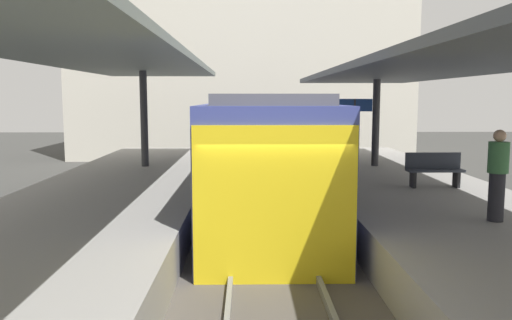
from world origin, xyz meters
TOP-DOWN VIEW (x-y plane):
  - ground_plane at (0.00, 0.00)m, footprint 80.00×80.00m
  - platform_left at (-3.80, 0.00)m, footprint 4.40×28.00m
  - platform_right at (3.80, 0.00)m, footprint 4.40×28.00m
  - track_ballast at (0.00, 0.00)m, footprint 3.20×28.00m
  - rail_near_side at (-0.72, 0.00)m, footprint 0.08×28.00m
  - rail_far_side at (0.72, 0.00)m, footprint 0.08×28.00m
  - commuter_train at (0.00, 5.95)m, footprint 2.78×13.99m
  - canopy_left at (-3.80, 1.40)m, footprint 4.18×21.00m
  - canopy_right at (3.80, 1.40)m, footprint 4.18×21.00m
  - platform_bench at (4.27, 3.59)m, footprint 1.40×0.41m
  - platform_sign at (2.30, 3.98)m, footprint 0.90×0.08m
  - passenger_near_bench at (4.08, -0.05)m, footprint 0.36×0.36m
  - station_building_backdrop at (-0.72, 20.00)m, footprint 18.00×6.00m

SIDE VIEW (x-z plane):
  - ground_plane at x=0.00m, z-range 0.00..0.00m
  - track_ballast at x=0.00m, z-range 0.00..0.20m
  - rail_near_side at x=-0.72m, z-range 0.20..0.34m
  - rail_far_side at x=0.72m, z-range 0.20..0.34m
  - platform_left at x=-3.80m, z-range 0.00..1.00m
  - platform_right at x=3.80m, z-range 0.00..1.00m
  - platform_bench at x=4.27m, z-range 1.03..1.89m
  - commuter_train at x=0.00m, z-range 0.18..3.28m
  - passenger_near_bench at x=4.08m, z-range 1.03..2.70m
  - platform_sign at x=2.30m, z-range 1.52..3.73m
  - canopy_right at x=3.80m, z-range 2.38..5.38m
  - canopy_left at x=-3.80m, z-range 2.51..5.78m
  - station_building_backdrop at x=-0.72m, z-range 0.00..11.00m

